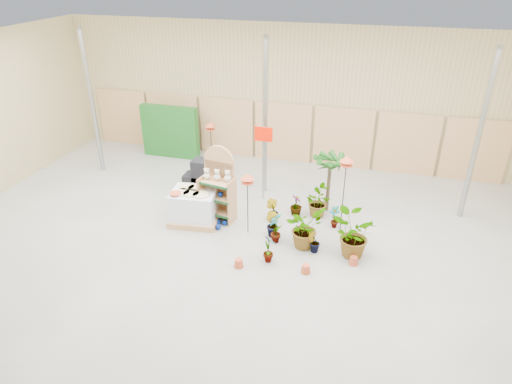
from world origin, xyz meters
TOP-DOWN VIEW (x-y plane):
  - room at (0.00, 0.91)m, footprint 15.20×12.10m
  - display_shelf at (-0.75, 1.66)m, footprint 0.93×0.67m
  - teddy_bears at (-0.73, 1.56)m, footprint 0.75×0.19m
  - gazing_balls_shelf at (-0.75, 1.55)m, footprint 0.75×0.26m
  - gazing_balls_floor at (-0.74, 1.19)m, footprint 0.63×0.39m
  - pallet_stack at (-1.32, 1.31)m, footprint 1.36×1.18m
  - charcoal_planters at (-1.89, 3.01)m, footprint 0.80×0.50m
  - trellis_stock at (-3.80, 5.20)m, footprint 2.00×0.30m
  - offer_sign at (0.10, 2.98)m, footprint 0.50×0.08m
  - bird_table_front at (0.19, 1.13)m, footprint 0.34×0.34m
  - bird_table_right at (2.44, 1.86)m, footprint 0.34×0.34m
  - bird_table_back at (-1.97, 4.33)m, footprint 0.34×0.34m
  - palm at (1.96, 2.84)m, footprint 0.70×0.70m
  - potted_plant_0 at (0.96, 0.93)m, footprint 0.35×0.46m
  - potted_plant_1 at (0.80, 1.17)m, footprint 0.46×0.46m
  - potted_plant_2 at (1.66, 0.94)m, footprint 1.10×1.16m
  - potted_plant_4 at (2.26, 1.99)m, footprint 0.39×0.38m
  - potted_plant_5 at (0.65, 1.84)m, footprint 0.44×0.40m
  - potted_plant_6 at (1.72, 2.48)m, footprint 0.93×0.97m
  - potted_plant_8 at (1.00, 0.07)m, footprint 0.48×0.48m
  - potted_plant_9 at (1.93, 0.73)m, footprint 0.39×0.37m
  - potted_plant_10 at (2.79, 0.83)m, footprint 1.09×0.98m
  - potted_plant_11 at (1.19, 2.36)m, footprint 0.45×0.45m

SIDE VIEW (x-z plane):
  - gazing_balls_floor at x=-0.74m, z-range 0.00..0.15m
  - potted_plant_9 at x=1.93m, z-range 0.00..0.55m
  - potted_plant_11 at x=1.19m, z-range 0.00..0.58m
  - potted_plant_4 at x=2.26m, z-range 0.00..0.62m
  - potted_plant_5 at x=0.65m, z-range 0.00..0.63m
  - potted_plant_1 at x=0.80m, z-range 0.00..0.65m
  - potted_plant_8 at x=1.00m, z-range 0.00..0.76m
  - potted_plant_0 at x=0.96m, z-range 0.00..0.80m
  - potted_plant_6 at x=1.72m, z-range 0.00..0.83m
  - charcoal_planters at x=-1.89m, z-range -0.08..0.92m
  - pallet_stack at x=-1.32m, z-range -0.02..0.91m
  - potted_plant_2 at x=1.66m, z-range 0.00..1.02m
  - potted_plant_10 at x=2.79m, z-range 0.00..1.10m
  - gazing_balls_shelf at x=-0.75m, z-range 0.73..0.87m
  - trellis_stock at x=-3.80m, z-range 0.00..1.80m
  - display_shelf at x=-0.75m, z-range -0.09..1.95m
  - teddy_bears at x=-0.73m, z-range 1.13..1.45m
  - palm at x=1.96m, z-range 0.61..2.36m
  - bird_table_front at x=0.19m, z-range 0.71..2.37m
  - offer_sign at x=0.10m, z-range 0.47..2.67m
  - bird_table_back at x=-1.97m, z-range 0.72..2.43m
  - bird_table_right at x=2.44m, z-range 0.90..2.98m
  - room at x=0.00m, z-range -0.14..4.56m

